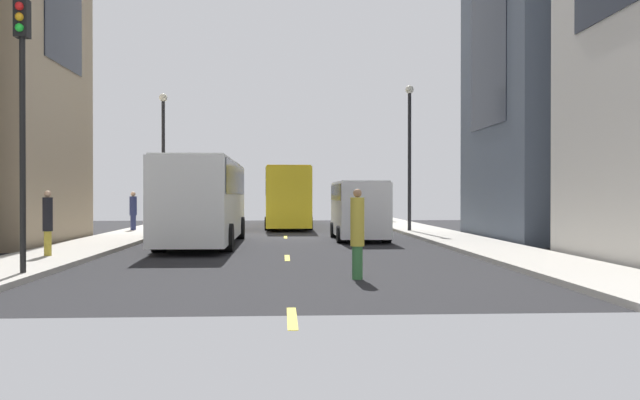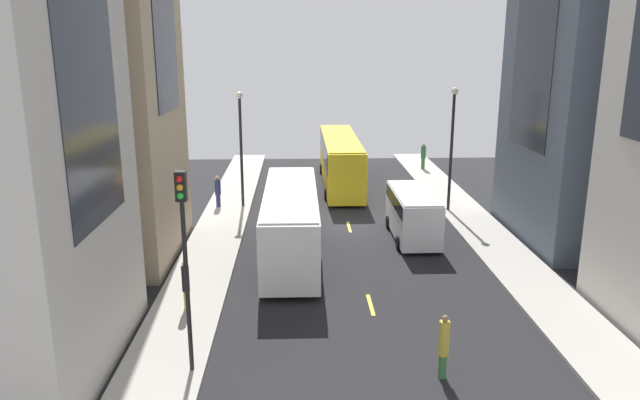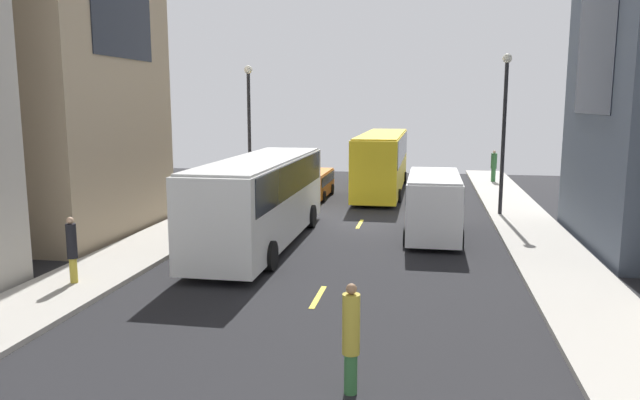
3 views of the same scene
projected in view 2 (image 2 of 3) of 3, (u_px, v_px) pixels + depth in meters
name	position (u px, v px, depth m)	size (l,w,h in m)	color
ground_plane	(349.00, 227.00, 34.43)	(41.50, 41.50, 0.00)	black
sidewalk_west	(220.00, 227.00, 34.15)	(2.81, 44.00, 0.15)	#B2ADA3
sidewalk_east	(476.00, 224.00, 34.67)	(2.81, 44.00, 0.15)	#B2ADA3
lane_stripe_1	(371.00, 305.00, 24.28)	(0.16, 2.00, 0.01)	yellow
lane_stripe_2	(349.00, 227.00, 34.42)	(0.16, 2.00, 0.01)	yellow
lane_stripe_3	(337.00, 185.00, 44.57)	(0.16, 2.00, 0.01)	yellow
lane_stripe_4	(330.00, 158.00, 54.71)	(0.16, 2.00, 0.01)	yellow
building_east_1	(602.00, 25.00, 29.77)	(6.75, 9.20, 22.24)	#4C5666
city_bus_white	(291.00, 217.00, 29.35)	(2.80, 11.32, 3.35)	silver
streetcar_yellow	(340.00, 157.00, 43.96)	(2.70, 13.35, 3.59)	yellow
delivery_van_white	(413.00, 211.00, 32.12)	(2.25, 5.85, 2.58)	white
car_orange_0	(288.00, 183.00, 41.07)	(2.01, 4.68, 1.51)	orange
pedestrian_waiting_curb	(423.00, 155.00, 49.11)	(0.40, 0.40, 2.11)	#336B38
pedestrian_crossing_mid	(218.00, 190.00, 37.84)	(0.38, 0.38, 2.01)	navy
pedestrian_walking_far	(444.00, 345.00, 18.76)	(0.33, 0.33, 2.15)	#336B38
pedestrian_crossing_near	(186.00, 283.00, 23.34)	(0.30, 0.30, 1.98)	gold
traffic_light_near_corner	(184.00, 237.00, 18.08)	(0.32, 0.44, 6.50)	black
streetlamp_near	(241.00, 137.00, 37.26)	(0.44, 0.44, 7.21)	black
streetlamp_far	(452.00, 137.00, 36.28)	(0.44, 0.44, 7.52)	black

